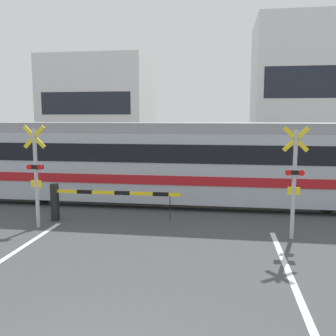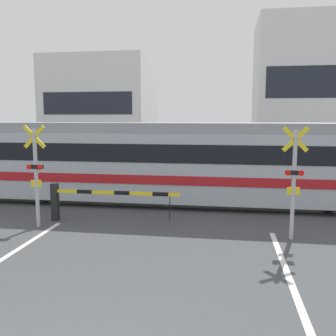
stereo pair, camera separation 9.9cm
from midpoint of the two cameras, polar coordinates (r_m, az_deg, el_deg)
rail_track_near at (r=13.65m, az=1.01°, el=-5.80°), size 50.00×0.10×0.08m
rail_track_far at (r=15.04m, az=1.76°, el=-4.52°), size 50.00×0.10×0.08m
commuter_train at (r=14.05m, az=2.18°, el=1.17°), size 16.55×2.71×3.04m
crossing_barrier_near at (r=11.89m, az=-12.11°, el=-4.41°), size 4.08×0.20×1.19m
crossing_barrier_far at (r=16.82m, az=10.79°, el=-0.80°), size 4.08×0.20×1.19m
crossing_signal_left at (r=11.60m, az=-19.26°, el=-0.52°), size 0.68×0.15×3.02m
crossing_signal_right at (r=10.39m, az=18.88°, el=-1.44°), size 0.68×0.15×3.02m
pedestrian at (r=20.61m, az=1.94°, el=1.26°), size 0.38×0.22×1.57m
building_left_of_street at (r=29.10m, az=-9.94°, el=8.76°), size 7.48×6.14×7.55m
building_right_of_street at (r=27.99m, az=18.75°, el=10.77°), size 5.31×6.14×9.77m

